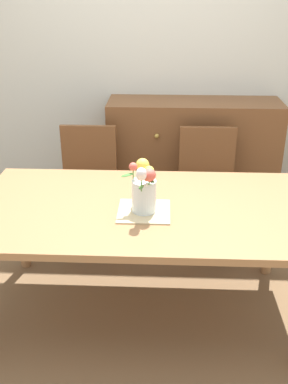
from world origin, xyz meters
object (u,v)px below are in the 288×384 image
at_px(chair_right, 207,180).
at_px(dresser, 192,159).
at_px(chair_left, 88,178).
at_px(dining_table, 141,217).
at_px(flower_vase, 144,188).

height_order(chair_right, dresser, dresser).
bearing_deg(chair_right, chair_left, 0.00).
distance_m(chair_right, dresser, 0.48).
xyz_separation_m(dining_table, flower_vase, (0.02, -0.07, 0.22)).
bearing_deg(dining_table, flower_vase, -75.18).
height_order(chair_left, dresser, dresser).
bearing_deg(chair_left, dining_table, 117.76).
distance_m(chair_left, chair_right, 0.90).
relative_size(chair_left, flower_vase, 3.03).
bearing_deg(chair_right, flower_vase, 65.07).
bearing_deg(chair_left, dresser, -149.77).
bearing_deg(flower_vase, chair_right, 65.07).
xyz_separation_m(chair_left, dresser, (0.81, 0.47, -0.02)).
height_order(chair_left, flower_vase, flower_vase).
bearing_deg(chair_right, dining_table, 62.24).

